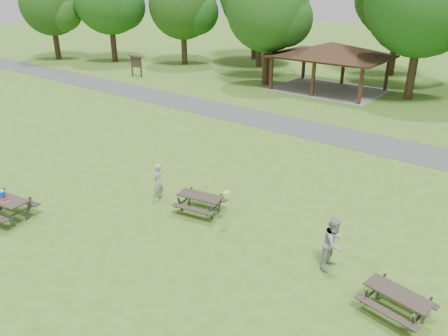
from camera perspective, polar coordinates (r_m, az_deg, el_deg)
ground at (r=16.07m, az=-11.77°, el=-7.88°), size 160.00×160.00×0.00m
asphalt_path at (r=26.35m, az=11.78°, el=4.80°), size 120.00×3.20×0.02m
pavilion at (r=36.16m, az=13.81°, el=14.62°), size 8.60×7.01×3.76m
notice_board at (r=41.28m, az=-11.42°, el=13.39°), size 1.60×0.30×1.88m
tree_row_a at (r=49.40m, az=-14.66°, el=20.38°), size 7.56×7.20×9.97m
tree_row_b at (r=46.65m, az=-5.31°, el=20.24°), size 7.14×6.80×9.28m
tree_row_d at (r=36.92m, az=5.89°, el=19.55°), size 6.93×6.60×9.27m
tree_row_e at (r=34.75m, az=24.84°, el=19.10°), size 8.40×8.00×11.02m
tree_flank_left at (r=52.63m, az=-21.58°, el=19.03°), size 6.72×6.40×8.93m
picnic_table_middle at (r=16.60m, az=-3.15°, el=-4.13°), size 1.96×1.69×0.74m
picnic_table_far at (r=12.78m, az=21.73°, el=-15.49°), size 1.90×1.63×0.74m
frisbee_in_flight at (r=15.34m, az=0.35°, el=-3.17°), size 0.28×0.28×0.02m
frisbee_thrower at (r=17.68m, az=-8.65°, el=-1.77°), size 0.53×0.65×1.54m
frisbee_catcher at (r=13.85m, az=14.13°, el=-9.48°), size 0.72×0.89×1.73m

